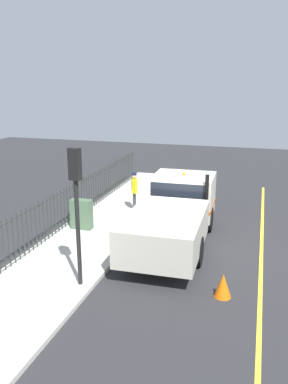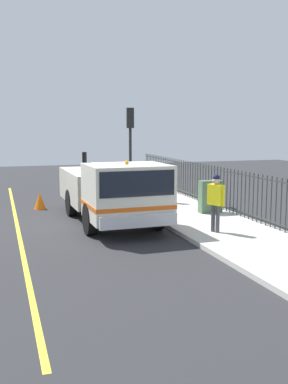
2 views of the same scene
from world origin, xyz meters
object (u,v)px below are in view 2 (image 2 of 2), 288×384
object	(u,v)px
traffic_light_near	(130,134)
traffic_cone	(40,201)
worker_standing	(216,197)
utility_cabinet	(210,197)
work_truck	(113,189)

from	to	relation	value
traffic_light_near	traffic_cone	world-z (taller)	traffic_light_near
worker_standing	traffic_light_near	size ratio (longest dim) A/B	0.44
utility_cabinet	traffic_cone	distance (m)	6.66
work_truck	traffic_cone	size ratio (longest dim) A/B	9.90
traffic_light_near	traffic_cone	distance (m)	4.73
work_truck	traffic_cone	bearing A→B (deg)	-60.69
work_truck	worker_standing	bearing A→B (deg)	131.11
traffic_cone	utility_cabinet	bearing A→B (deg)	-30.05
utility_cabinet	traffic_light_near	bearing A→B (deg)	114.64
worker_standing	utility_cabinet	bearing A→B (deg)	-47.05
traffic_cone	traffic_light_near	bearing A→B (deg)	9.92
traffic_light_near	utility_cabinet	bearing A→B (deg)	122.44
worker_standing	traffic_light_near	distance (m)	7.09
worker_standing	traffic_cone	size ratio (longest dim) A/B	2.58
work_truck	traffic_light_near	bearing A→B (deg)	-115.01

